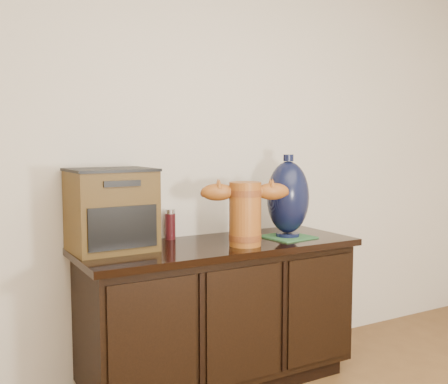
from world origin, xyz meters
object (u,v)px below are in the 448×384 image
sideboard (219,313)px  lamp_base (288,198)px  terracotta_vessel (245,210)px  spray_can (170,225)px  tv_radio (111,210)px

sideboard → lamp_base: (0.41, -0.04, 0.59)m
terracotta_vessel → lamp_base: bearing=34.2°
terracotta_vessel → spray_can: size_ratio=2.77×
tv_radio → lamp_base: (0.94, -0.14, 0.02)m
lamp_base → sideboard: bearing=174.3°
sideboard → spray_can: size_ratio=9.00×
tv_radio → lamp_base: lamp_base is taller
sideboard → lamp_base: size_ratio=3.27×
sideboard → lamp_base: 0.72m
tv_radio → lamp_base: 0.95m
lamp_base → spray_can: (-0.58, 0.27, -0.14)m
lamp_base → tv_radio: bearing=171.4°
terracotta_vessel → lamp_base: size_ratio=1.01×
lamp_base → spray_can: size_ratio=2.76×
tv_radio → spray_can: bearing=17.2°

